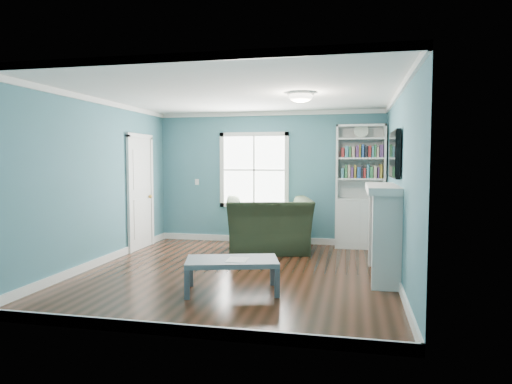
# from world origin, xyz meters

# --- Properties ---
(floor) EXTENTS (5.00, 5.00, 0.00)m
(floor) POSITION_xyz_m (0.00, 0.00, 0.00)
(floor) COLOR black
(floor) RESTS_ON ground
(room_walls) EXTENTS (5.00, 5.00, 5.00)m
(room_walls) POSITION_xyz_m (0.00, 0.00, 1.58)
(room_walls) COLOR #3E747C
(room_walls) RESTS_ON ground
(trim) EXTENTS (4.50, 5.00, 2.60)m
(trim) POSITION_xyz_m (0.00, 0.00, 1.24)
(trim) COLOR white
(trim) RESTS_ON ground
(window) EXTENTS (1.40, 0.06, 1.50)m
(window) POSITION_xyz_m (-0.30, 2.49, 1.45)
(window) COLOR white
(window) RESTS_ON room_walls
(bookshelf) EXTENTS (0.90, 0.35, 2.31)m
(bookshelf) POSITION_xyz_m (1.77, 2.30, 0.92)
(bookshelf) COLOR silver
(bookshelf) RESTS_ON ground
(fireplace) EXTENTS (0.44, 1.58, 1.30)m
(fireplace) POSITION_xyz_m (2.08, 0.20, 0.64)
(fireplace) COLOR black
(fireplace) RESTS_ON ground
(tv) EXTENTS (0.06, 1.10, 0.65)m
(tv) POSITION_xyz_m (2.20, 0.20, 1.72)
(tv) COLOR black
(tv) RESTS_ON fireplace
(door) EXTENTS (0.12, 0.98, 2.17)m
(door) POSITION_xyz_m (-2.22, 1.40, 1.07)
(door) COLOR silver
(door) RESTS_ON ground
(ceiling_fixture) EXTENTS (0.38, 0.38, 0.15)m
(ceiling_fixture) POSITION_xyz_m (0.90, 0.10, 2.55)
(ceiling_fixture) COLOR white
(ceiling_fixture) RESTS_ON room_walls
(light_switch) EXTENTS (0.08, 0.01, 0.12)m
(light_switch) POSITION_xyz_m (-1.50, 2.48, 1.20)
(light_switch) COLOR white
(light_switch) RESTS_ON room_walls
(recliner) EXTENTS (1.68, 1.30, 1.30)m
(recliner) POSITION_xyz_m (0.16, 1.60, 0.65)
(recliner) COLOR #222D1C
(recliner) RESTS_ON ground
(coffee_table) EXTENTS (1.26, 0.90, 0.41)m
(coffee_table) POSITION_xyz_m (0.18, -0.97, 0.36)
(coffee_table) COLOR #474D55
(coffee_table) RESTS_ON ground
(paper_sheet) EXTENTS (0.26, 0.32, 0.00)m
(paper_sheet) POSITION_xyz_m (0.25, -1.00, 0.42)
(paper_sheet) COLOR white
(paper_sheet) RESTS_ON coffee_table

